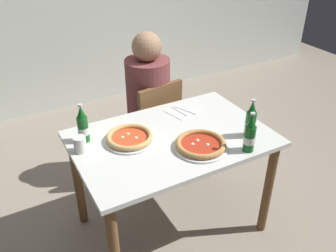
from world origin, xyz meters
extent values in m
plane|color=gray|center=(0.00, 0.00, 0.00)|extent=(8.00, 8.00, 0.00)
cube|color=silver|center=(0.00, 0.00, 0.73)|extent=(1.20, 0.80, 0.03)
cylinder|color=brown|center=(0.54, -0.34, 0.36)|extent=(0.06, 0.06, 0.72)
cylinder|color=brown|center=(-0.54, 0.34, 0.36)|extent=(0.06, 0.06, 0.72)
cylinder|color=brown|center=(0.54, 0.34, 0.36)|extent=(0.06, 0.06, 0.72)
cube|color=brown|center=(0.16, 0.68, 0.43)|extent=(0.45, 0.45, 0.04)
cube|color=brown|center=(0.19, 0.50, 0.65)|extent=(0.38, 0.09, 0.40)
cylinder|color=brown|center=(0.30, 0.87, 0.21)|extent=(0.04, 0.04, 0.41)
cylinder|color=brown|center=(-0.03, 0.82, 0.21)|extent=(0.04, 0.04, 0.41)
cylinder|color=brown|center=(0.35, 0.54, 0.21)|extent=(0.04, 0.04, 0.41)
cylinder|color=brown|center=(0.02, 0.49, 0.21)|extent=(0.04, 0.04, 0.41)
cube|color=#2D3342|center=(0.16, 0.66, 0.23)|extent=(0.32, 0.28, 0.45)
cylinder|color=brown|center=(0.16, 0.66, 0.73)|extent=(0.34, 0.34, 0.55)
sphere|color=#9E7556|center=(0.16, 0.66, 1.10)|extent=(0.22, 0.22, 0.22)
cylinder|color=white|center=(-0.24, 0.08, 0.76)|extent=(0.31, 0.31, 0.01)
cylinder|color=#CC4723|center=(-0.24, 0.08, 0.77)|extent=(0.22, 0.22, 0.01)
torus|color=tan|center=(-0.24, 0.08, 0.78)|extent=(0.28, 0.28, 0.03)
sphere|color=silver|center=(-0.28, 0.11, 0.77)|extent=(0.02, 0.02, 0.02)
sphere|color=silver|center=(-0.21, 0.06, 0.77)|extent=(0.02, 0.02, 0.02)
sphere|color=silver|center=(-0.24, 0.13, 0.77)|extent=(0.02, 0.02, 0.02)
cylinder|color=white|center=(0.09, -0.18, 0.76)|extent=(0.32, 0.32, 0.01)
cylinder|color=#AD2D19|center=(0.09, -0.18, 0.77)|extent=(0.23, 0.23, 0.01)
torus|color=#B78447|center=(0.09, -0.18, 0.78)|extent=(0.30, 0.30, 0.03)
sphere|color=silver|center=(0.05, -0.16, 0.77)|extent=(0.02, 0.02, 0.02)
sphere|color=silver|center=(0.12, -0.20, 0.77)|extent=(0.02, 0.02, 0.02)
sphere|color=silver|center=(0.10, -0.14, 0.77)|extent=(0.02, 0.02, 0.02)
cylinder|color=#14591E|center=(-0.48, 0.21, 0.83)|extent=(0.06, 0.06, 0.16)
cone|color=#14591E|center=(-0.48, 0.21, 0.95)|extent=(0.05, 0.05, 0.07)
cylinder|color=#B7B7BC|center=(-0.48, 0.21, 0.99)|extent=(0.03, 0.03, 0.01)
cylinder|color=white|center=(-0.48, 0.21, 0.82)|extent=(0.07, 0.07, 0.04)
cylinder|color=#14591E|center=(0.42, -0.21, 0.83)|extent=(0.06, 0.06, 0.16)
cone|color=#14591E|center=(0.42, -0.21, 0.95)|extent=(0.05, 0.05, 0.07)
cylinder|color=#B7B7BC|center=(0.42, -0.21, 0.99)|extent=(0.03, 0.03, 0.01)
cylinder|color=white|center=(0.42, -0.21, 0.82)|extent=(0.07, 0.07, 0.04)
cylinder|color=#14591E|center=(0.32, -0.34, 0.83)|extent=(0.06, 0.06, 0.16)
cone|color=#14591E|center=(0.32, -0.34, 0.95)|extent=(0.05, 0.05, 0.07)
cylinder|color=#B7B7BC|center=(0.32, -0.34, 0.99)|extent=(0.03, 0.03, 0.01)
cylinder|color=white|center=(0.32, -0.34, 0.82)|extent=(0.07, 0.07, 0.04)
cube|color=white|center=(0.22, 0.25, 0.75)|extent=(0.22, 0.22, 0.00)
cube|color=silver|center=(0.24, 0.25, 0.76)|extent=(0.09, 0.18, 0.00)
cube|color=silver|center=(0.20, 0.25, 0.76)|extent=(0.04, 0.17, 0.00)
cylinder|color=white|center=(-0.54, 0.12, 0.80)|extent=(0.07, 0.07, 0.09)
camera|label=1|loc=(-0.90, -1.60, 1.94)|focal=38.12mm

